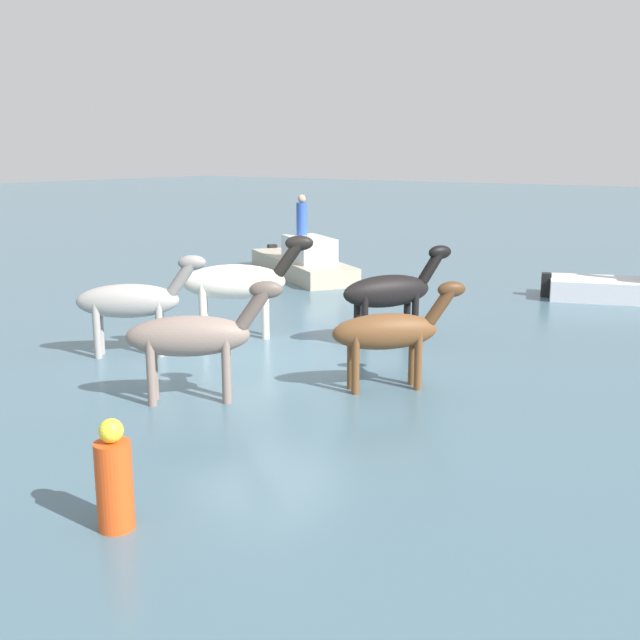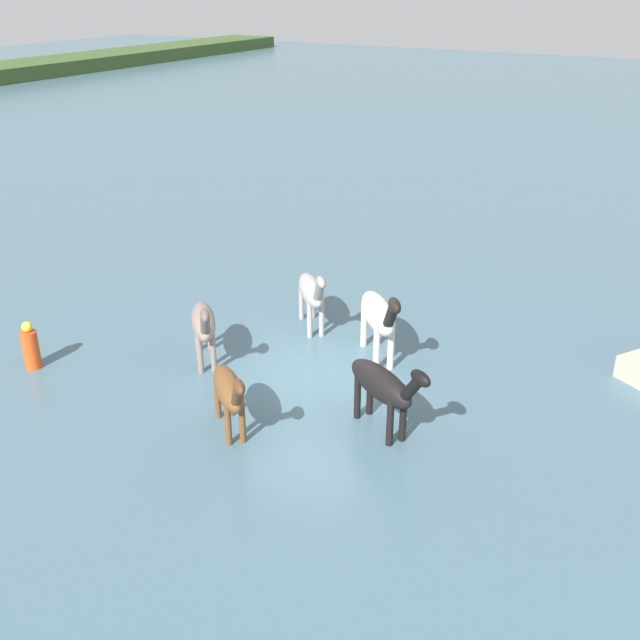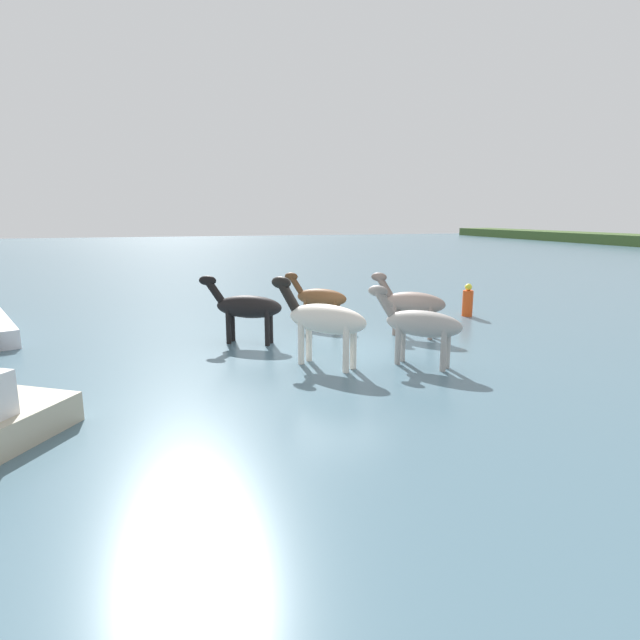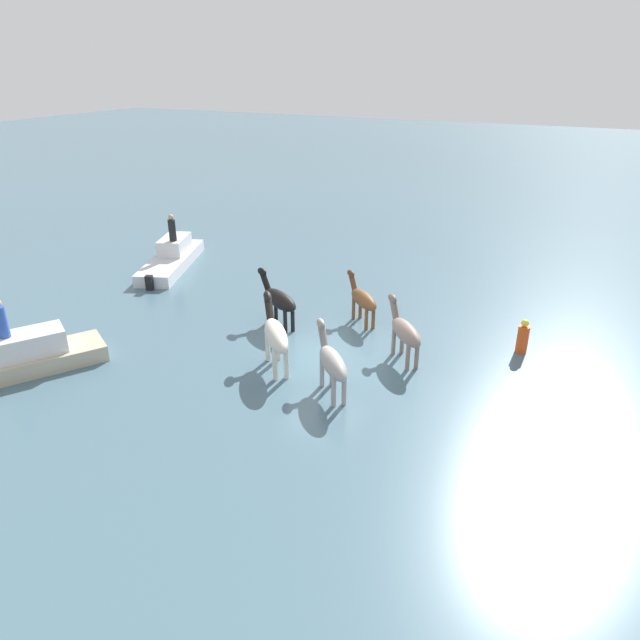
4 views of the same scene
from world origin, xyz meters
name	(u,v)px [view 2 (image 2 of 4)]	position (x,y,z in m)	size (l,w,h in m)	color
ground_plane	(311,376)	(0.00, 0.00, 0.00)	(149.95, 149.95, 0.00)	#476675
horse_chestnut_trailing	(229,391)	(-2.66, 0.24, 0.92)	(1.67, 1.83, 1.67)	brown
horse_dun_straggler	(379,315)	(1.50, -0.91, 1.12)	(2.25, 2.00, 2.03)	silver
horse_dark_mare	(312,292)	(2.13, 1.24, 1.00)	(1.98, 1.84, 1.82)	#9E9993
horse_mid_herd	(204,323)	(-0.64, 2.44, 0.99)	(1.96, 1.82, 1.80)	gray
horse_pinto_flank	(383,386)	(-1.16, -2.30, 1.02)	(1.48, 2.25, 1.85)	black
buoy_channel_marker	(31,347)	(-2.80, 5.69, 0.51)	(0.36, 0.36, 1.14)	#E54C19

